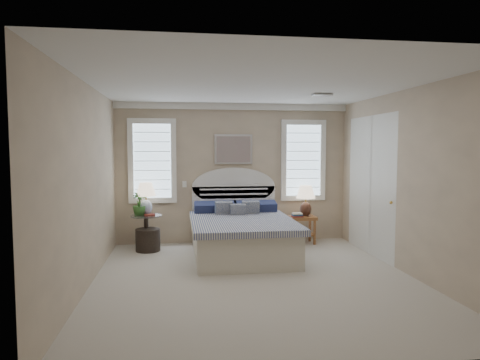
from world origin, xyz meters
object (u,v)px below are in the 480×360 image
floor_pot (148,240)px  lamp_right (306,197)px  lamp_left (146,195)px  side_table_left (146,229)px  nightstand_right (302,224)px  bed (241,232)px

floor_pot → lamp_right: bearing=4.5°
lamp_left → side_table_left: bearing=-87.8°
nightstand_right → floor_pot: size_ratio=1.21×
side_table_left → floor_pot: bearing=-73.0°
nightstand_right → lamp_right: (0.07, 0.03, 0.51)m
bed → nightstand_right: bearing=28.0°
lamp_left → lamp_right: bearing=0.5°
nightstand_right → lamp_right: lamp_right is taller
side_table_left → lamp_right: bearing=2.4°
bed → nightstand_right: bed is taller
nightstand_right → floor_pot: nightstand_right is taller
floor_pot → lamp_right: (2.99, 0.24, 0.70)m
bed → floor_pot: size_ratio=5.20×
bed → nightstand_right: 1.47m
bed → floor_pot: 1.70m
bed → lamp_right: bearing=27.6°
lamp_right → floor_pot: bearing=-175.5°
bed → side_table_left: size_ratio=3.61×
nightstand_right → lamp_left: (-2.95, -0.00, 0.60)m
nightstand_right → lamp_left: lamp_left is taller
side_table_left → lamp_left: bearing=92.2°
lamp_left → lamp_right: 3.03m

